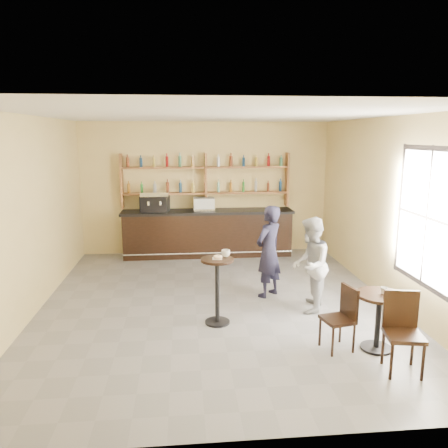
{
  "coord_description": "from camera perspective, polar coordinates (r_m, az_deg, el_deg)",
  "views": [
    {
      "loc": [
        -0.55,
        -7.16,
        2.89
      ],
      "look_at": [
        0.2,
        0.8,
        1.25
      ],
      "focal_mm": 35.0,
      "sensor_mm": 36.0,
      "label": 1
    }
  ],
  "objects": [
    {
      "name": "floor",
      "position": [
        7.74,
        -0.93,
        -10.33
      ],
      "size": [
        7.0,
        7.0,
        0.0
      ],
      "primitive_type": "plane",
      "color": "slate",
      "rests_on": "ground"
    },
    {
      "name": "ceiling",
      "position": [
        7.19,
        -1.02,
        14.07
      ],
      "size": [
        7.0,
        7.0,
        0.0
      ],
      "primitive_type": "plane",
      "rotation": [
        3.14,
        0.0,
        0.0
      ],
      "color": "white",
      "rests_on": "wall_back"
    },
    {
      "name": "wall_back",
      "position": [
        10.75,
        -2.43,
        4.68
      ],
      "size": [
        7.0,
        0.0,
        7.0
      ],
      "primitive_type": "plane",
      "rotation": [
        1.57,
        0.0,
        0.0
      ],
      "color": "#DEC47E",
      "rests_on": "floor"
    },
    {
      "name": "wall_front",
      "position": [
        3.92,
        3.05,
        -7.61
      ],
      "size": [
        7.0,
        0.0,
        7.0
      ],
      "primitive_type": "plane",
      "rotation": [
        -1.57,
        0.0,
        0.0
      ],
      "color": "#DEC47E",
      "rests_on": "floor"
    },
    {
      "name": "wall_left",
      "position": [
        7.67,
        -23.91,
        0.92
      ],
      "size": [
        0.0,
        7.0,
        7.0
      ],
      "primitive_type": "plane",
      "rotation": [
        1.57,
        0.0,
        1.57
      ],
      "color": "#DEC47E",
      "rests_on": "floor"
    },
    {
      "name": "wall_right",
      "position": [
        8.1,
        20.72,
        1.67
      ],
      "size": [
        0.0,
        7.0,
        7.0
      ],
      "primitive_type": "plane",
      "rotation": [
        1.57,
        0.0,
        -1.57
      ],
      "color": "#DEC47E",
      "rests_on": "floor"
    },
    {
      "name": "window_pane",
      "position": [
        7.04,
        24.97,
        0.77
      ],
      "size": [
        0.0,
        2.0,
        2.0
      ],
      "primitive_type": "plane",
      "rotation": [
        1.57,
        0.0,
        -1.57
      ],
      "color": "white",
      "rests_on": "wall_right"
    },
    {
      "name": "window_frame",
      "position": [
        7.03,
        24.93,
        0.77
      ],
      "size": [
        0.04,
        1.7,
        2.1
      ],
      "primitive_type": null,
      "color": "black",
      "rests_on": "wall_right"
    },
    {
      "name": "shelf_unit",
      "position": [
        10.6,
        -2.4,
        5.73
      ],
      "size": [
        4.0,
        0.26,
        1.4
      ],
      "primitive_type": null,
      "color": "brown",
      "rests_on": "wall_back"
    },
    {
      "name": "liquor_bottles",
      "position": [
        10.58,
        -2.41,
        6.64
      ],
      "size": [
        3.68,
        0.1,
        1.0
      ],
      "primitive_type": null,
      "color": "#8C5919",
      "rests_on": "shelf_unit"
    },
    {
      "name": "bar_counter",
      "position": [
        10.59,
        -2.14,
        -1.17
      ],
      "size": [
        4.1,
        0.8,
        1.11
      ],
      "primitive_type": null,
      "color": "black",
      "rests_on": "floor"
    },
    {
      "name": "espresso_machine",
      "position": [
        10.45,
        -9.01,
        2.91
      ],
      "size": [
        0.7,
        0.51,
        0.46
      ],
      "primitive_type": null,
      "rotation": [
        0.0,
        0.0,
        -0.15
      ],
      "color": "black",
      "rests_on": "bar_counter"
    },
    {
      "name": "pastry_case",
      "position": [
        10.45,
        -2.63,
        2.61
      ],
      "size": [
        0.55,
        0.45,
        0.3
      ],
      "primitive_type": null,
      "rotation": [
        0.0,
        0.0,
        -0.1
      ],
      "color": "silver",
      "rests_on": "bar_counter"
    },
    {
      "name": "pedestal_table",
      "position": [
        6.81,
        -0.88,
        -8.77
      ],
      "size": [
        0.52,
        0.52,
        1.04
      ],
      "primitive_type": null,
      "rotation": [
        0.0,
        0.0,
        0.03
      ],
      "color": "black",
      "rests_on": "floor"
    },
    {
      "name": "napkin",
      "position": [
        6.64,
        -0.9,
        -4.53
      ],
      "size": [
        0.15,
        0.15,
        0.0
      ],
      "primitive_type": "cube",
      "rotation": [
        0.0,
        0.0,
        -0.06
      ],
      "color": "white",
      "rests_on": "pedestal_table"
    },
    {
      "name": "donut",
      "position": [
        6.63,
        -0.8,
        -4.33
      ],
      "size": [
        0.15,
        0.15,
        0.05
      ],
      "primitive_type": "torus",
      "rotation": [
        0.0,
        0.0,
        -0.08
      ],
      "color": "tan",
      "rests_on": "napkin"
    },
    {
      "name": "cup_pedestal",
      "position": [
        6.74,
        0.23,
        -3.84
      ],
      "size": [
        0.17,
        0.17,
        0.11
      ],
      "primitive_type": "imported",
      "rotation": [
        0.0,
        0.0,
        -0.33
      ],
      "color": "white",
      "rests_on": "pedestal_table"
    },
    {
      "name": "man_main",
      "position": [
        7.88,
        5.86,
        -3.59
      ],
      "size": [
        0.72,
        0.7,
        1.67
      ],
      "primitive_type": "imported",
      "rotation": [
        0.0,
        0.0,
        3.88
      ],
      "color": "black",
      "rests_on": "floor"
    },
    {
      "name": "cafe_table",
      "position": [
        6.42,
        19.46,
        -11.93
      ],
      "size": [
        0.79,
        0.79,
        0.8
      ],
      "primitive_type": null,
      "rotation": [
        0.0,
        0.0,
        -0.29
      ],
      "color": "black",
      "rests_on": "floor"
    },
    {
      "name": "cup_cafe",
      "position": [
        6.28,
        20.16,
        -8.15
      ],
      "size": [
        0.13,
        0.13,
        0.09
      ],
      "primitive_type": "imported",
      "rotation": [
        0.0,
        0.0,
        0.4
      ],
      "color": "white",
      "rests_on": "cafe_table"
    },
    {
      "name": "chair_west",
      "position": [
        6.24,
        14.6,
        -11.89
      ],
      "size": [
        0.46,
        0.46,
        0.88
      ],
      "primitive_type": null,
      "rotation": [
        0.0,
        0.0,
        -1.35
      ],
      "color": "black",
      "rests_on": "floor"
    },
    {
      "name": "chair_south",
      "position": [
        5.91,
        22.46,
        -13.19
      ],
      "size": [
        0.5,
        0.5,
        1.0
      ],
      "primitive_type": null,
      "rotation": [
        0.0,
        0.0,
        -0.17
      ],
      "color": "black",
      "rests_on": "floor"
    },
    {
      "name": "patron_second",
      "position": [
        7.34,
        11.18,
        -5.24
      ],
      "size": [
        0.85,
        0.94,
        1.58
      ],
      "primitive_type": "imported",
      "rotation": [
        0.0,
        0.0,
        -1.96
      ],
      "color": "#9E9FA4",
      "rests_on": "floor"
    }
  ]
}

